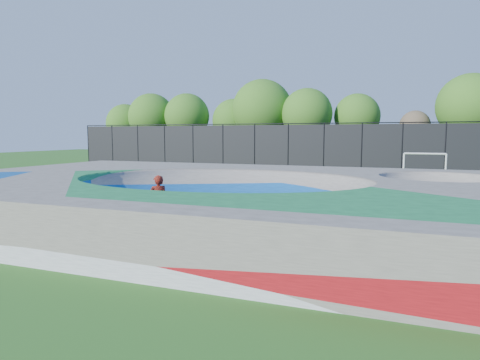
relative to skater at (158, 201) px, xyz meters
The scene contains 7 objects.
ground 2.65m from the skater, 59.94° to the left, with size 120.00×120.00×0.00m, color #235718.
skate_deck 2.51m from the skater, 59.94° to the left, with size 22.00×14.00×1.50m, color gray.
skater is the anchor object (origin of this frame).
skateboard 0.84m from the skater, ahead, with size 0.78×0.22×0.05m, color black.
soccer_goal 21.74m from the skater, 66.23° to the left, with size 2.78×0.12×1.83m.
fence 23.24m from the skater, 86.90° to the left, with size 48.09×0.09×4.04m.
treeline 28.48m from the skater, 88.23° to the left, with size 51.24×6.41×8.46m.
Camera 1 is at (6.28, -14.15, 3.03)m, focal length 32.00 mm.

